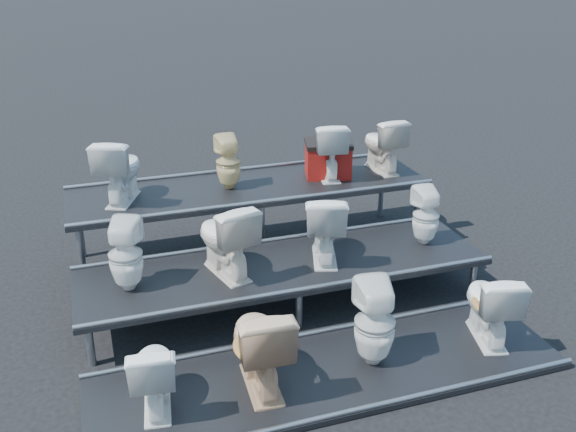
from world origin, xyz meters
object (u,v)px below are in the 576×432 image
object	(u,v)px
toilet_5	(225,238)
toilet_7	(426,216)
toilet_11	(382,144)
toilet_9	(228,162)
red_crate	(328,161)
toilet_10	(328,149)
toilet_6	(324,226)
toilet_4	(126,255)
toilet_8	(120,169)
toilet_0	(153,373)
toilet_2	(375,323)
toilet_3	(490,304)
toilet_1	(259,344)

from	to	relation	value
toilet_5	toilet_7	distance (m)	2.23
toilet_7	toilet_11	world-z (taller)	toilet_11
toilet_9	red_crate	world-z (taller)	toilet_9
toilet_10	red_crate	size ratio (longest dim) A/B	1.31
toilet_6	toilet_9	bearing A→B (deg)	-44.06
toilet_4	toilet_11	distance (m)	3.55
toilet_8	toilet_10	distance (m)	2.45
toilet_0	toilet_8	world-z (taller)	toilet_8
toilet_2	toilet_6	bearing A→B (deg)	-83.34
toilet_4	toilet_5	distance (m)	0.96
red_crate	toilet_8	bearing A→B (deg)	-164.45
toilet_0	toilet_6	world-z (taller)	toilet_6
toilet_3	toilet_7	xyz separation A→B (m)	(0.03, 1.30, 0.36)
toilet_5	toilet_7	world-z (taller)	toilet_5
toilet_7	red_crate	world-z (taller)	red_crate
toilet_3	toilet_4	distance (m)	3.44
toilet_3	toilet_11	size ratio (longest dim) A/B	1.06
toilet_0	toilet_5	bearing A→B (deg)	-117.54
toilet_3	toilet_6	distance (m)	1.79
toilet_5	toilet_11	distance (m)	2.68
toilet_7	toilet_9	xyz separation A→B (m)	(-1.88, 1.30, 0.39)
toilet_8	toilet_2	bearing A→B (deg)	148.83
toilet_5	toilet_6	world-z (taller)	toilet_5
toilet_0	toilet_6	xyz separation A→B (m)	(1.95, 1.30, 0.44)
toilet_7	toilet_8	world-z (taller)	toilet_8
toilet_11	red_crate	bearing A→B (deg)	-5.04
toilet_0	red_crate	world-z (taller)	red_crate
toilet_9	toilet_6	bearing A→B (deg)	116.26
toilet_1	toilet_11	xyz separation A→B (m)	(2.34, 2.60, 0.73)
toilet_6	toilet_5	bearing A→B (deg)	17.87
toilet_10	toilet_8	bearing A→B (deg)	9.84
toilet_9	toilet_8	bearing A→B (deg)	-1.81
red_crate	toilet_11	bearing A→B (deg)	11.84
toilet_2	toilet_3	world-z (taller)	toilet_2
toilet_9	toilet_1	bearing A→B (deg)	79.84
toilet_10	toilet_6	bearing A→B (deg)	77.32
toilet_0	toilet_9	bearing A→B (deg)	-108.54
toilet_4	red_crate	distance (m)	2.90
toilet_7	toilet_8	bearing A→B (deg)	-18.72
toilet_3	toilet_9	xyz separation A→B (m)	(-1.85, 2.60, 0.75)
toilet_7	toilet_6	bearing A→B (deg)	4.05
toilet_1	toilet_2	world-z (taller)	toilet_1
toilet_0	toilet_8	bearing A→B (deg)	-83.59
toilet_7	toilet_2	bearing A→B (deg)	51.12
toilet_8	red_crate	world-z (taller)	toilet_8
toilet_6	toilet_7	bearing A→B (deg)	-162.13
toilet_10	toilet_0	bearing A→B (deg)	56.06
toilet_4	toilet_10	size ratio (longest dim) A/B	1.02
toilet_3	toilet_5	world-z (taller)	toilet_5
toilet_7	toilet_3	bearing A→B (deg)	92.77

